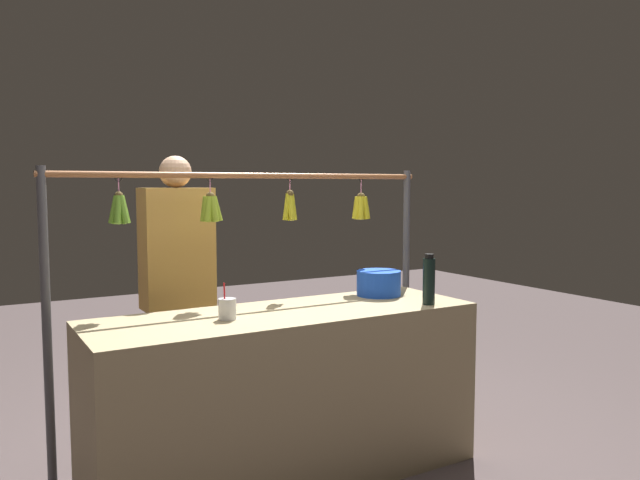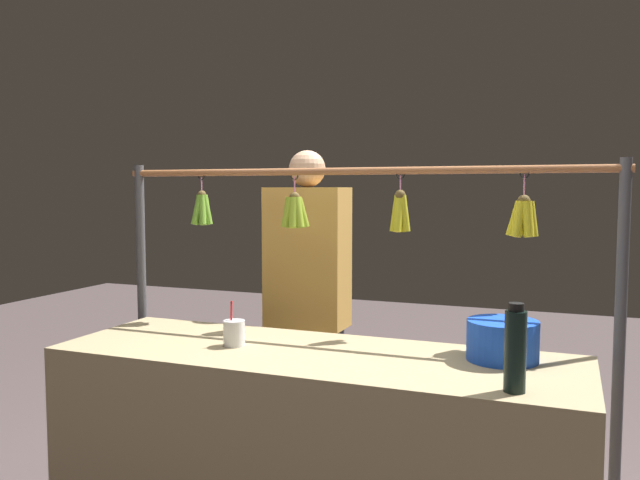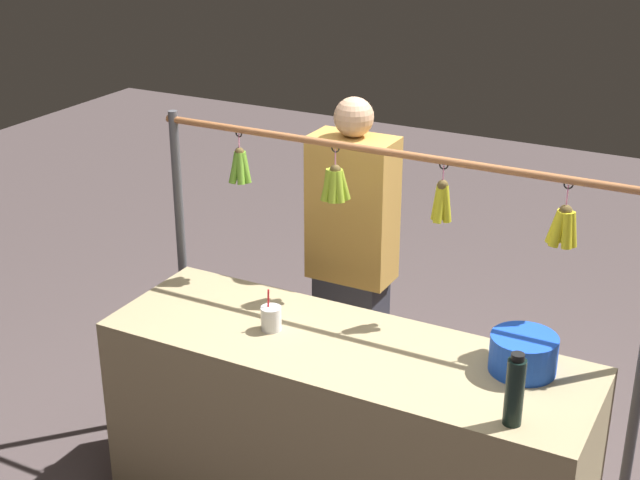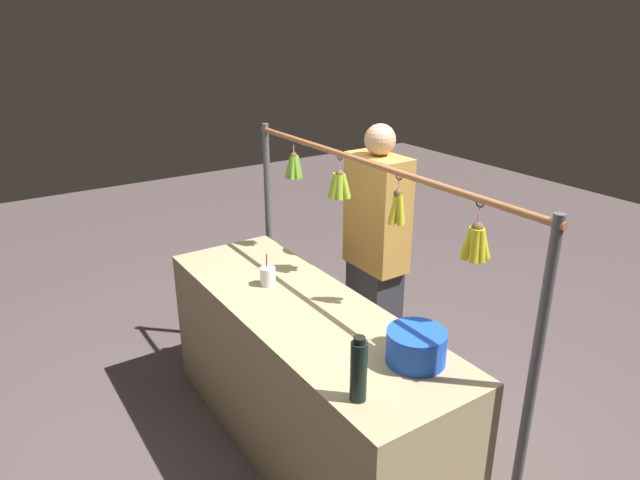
{
  "view_description": "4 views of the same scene",
  "coord_description": "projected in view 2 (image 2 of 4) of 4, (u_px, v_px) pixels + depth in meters",
  "views": [
    {
      "loc": [
        1.46,
        2.83,
        1.53
      ],
      "look_at": [
        -0.2,
        0.0,
        1.24
      ],
      "focal_mm": 35.22,
      "sensor_mm": 36.0,
      "label": 1
    },
    {
      "loc": [
        -0.9,
        2.24,
        1.51
      ],
      "look_at": [
        -0.03,
        0.0,
        1.32
      ],
      "focal_mm": 35.94,
      "sensor_mm": 36.0,
      "label": 2
    },
    {
      "loc": [
        -1.43,
        2.92,
        2.72
      ],
      "look_at": [
        0.12,
        0.0,
        1.32
      ],
      "focal_mm": 51.59,
      "sensor_mm": 36.0,
      "label": 3
    },
    {
      "loc": [
        -2.21,
        1.37,
        2.28
      ],
      "look_at": [
        -0.15,
        0.0,
        1.3
      ],
      "focal_mm": 32.02,
      "sensor_mm": 36.0,
      "label": 4
    }
  ],
  "objects": [
    {
      "name": "water_bottle",
      "position": [
        515.0,
        350.0,
        1.96
      ],
      "size": [
        0.07,
        0.07,
        0.28
      ],
      "color": "black",
      "rests_on": "market_counter"
    },
    {
      "name": "vendor_person",
      "position": [
        307.0,
        320.0,
        3.27
      ],
      "size": [
        0.4,
        0.22,
        1.7
      ],
      "color": "#2D2D38",
      "rests_on": "ground"
    },
    {
      "name": "market_counter",
      "position": [
        314.0,
        463.0,
        2.49
      ],
      "size": [
        2.02,
        0.66,
        0.88
      ],
      "primitive_type": "cube",
      "color": "tan",
      "rests_on": "ground"
    },
    {
      "name": "display_rack",
      "position": [
        350.0,
        269.0,
        2.8
      ],
      "size": [
        2.24,
        0.13,
        1.63
      ],
      "color": "#4C4C51",
      "rests_on": "ground"
    },
    {
      "name": "blue_bucket",
      "position": [
        503.0,
        340.0,
        2.33
      ],
      "size": [
        0.26,
        0.26,
        0.15
      ],
      "primitive_type": "cylinder",
      "color": "blue",
      "rests_on": "market_counter"
    },
    {
      "name": "drink_cup",
      "position": [
        234.0,
        333.0,
        2.55
      ],
      "size": [
        0.09,
        0.09,
        0.18
      ],
      "color": "silver",
      "rests_on": "market_counter"
    }
  ]
}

